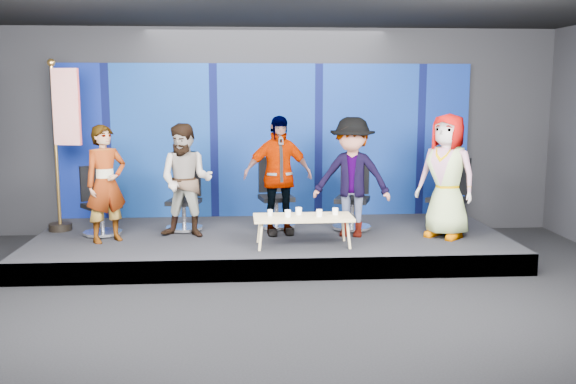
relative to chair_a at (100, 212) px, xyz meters
name	(u,v)px	position (x,y,z in m)	size (l,w,h in m)	color
ground	(280,307)	(2.56, -2.62, -0.64)	(10.00, 10.00, 0.00)	black
room_walls	(280,92)	(2.56, -2.62, 1.79)	(10.02, 8.02, 3.51)	black
riser	(271,243)	(2.56, -0.12, -0.49)	(7.00, 3.00, 0.30)	black
backdrop	(267,141)	(2.56, 1.33, 0.96)	(7.00, 0.08, 2.60)	#070E53
chair_a	(100,212)	(0.00, 0.00, 0.00)	(0.81, 0.81, 1.03)	silver
panelist_a	(106,184)	(0.20, -0.46, 0.50)	(0.61, 0.40, 1.68)	black
chair_b	(185,208)	(1.24, 0.27, 0.00)	(0.69, 0.69, 1.04)	silver
panelist_b	(186,181)	(1.31, -0.23, 0.50)	(0.82, 0.64, 1.68)	black
chair_c	(275,204)	(2.66, 0.36, 0.02)	(0.73, 0.73, 1.10)	silver
panelist_c	(278,176)	(2.67, -0.15, 0.55)	(1.05, 0.44, 1.79)	black
chair_d	(353,206)	(3.86, 0.14, 0.02)	(0.78, 0.78, 1.09)	silver
panelist_d	(352,177)	(3.75, -0.36, 0.54)	(1.14, 0.66, 1.77)	black
chair_e	(449,207)	(5.33, -0.06, 0.03)	(0.90, 0.90, 1.13)	silver
panelist_e	(447,176)	(5.13, -0.52, 0.57)	(0.89, 0.58, 1.82)	black
coffee_table	(303,218)	(2.98, -0.93, 0.05)	(1.38, 0.60, 0.42)	tan
mug_a	(270,213)	(2.52, -0.87, 0.13)	(0.07, 0.07, 0.08)	white
mug_b	(288,213)	(2.76, -0.97, 0.13)	(0.08, 0.08, 0.10)	white
mug_c	(299,211)	(2.92, -0.83, 0.14)	(0.09, 0.09, 0.10)	white
mug_d	(319,213)	(3.20, -0.98, 0.13)	(0.08, 0.08, 0.10)	white
mug_e	(335,211)	(3.44, -0.85, 0.13)	(0.08, 0.08, 0.10)	white
flag_stand	(63,141)	(-0.57, 0.29, 1.05)	(0.59, 0.35, 2.62)	black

